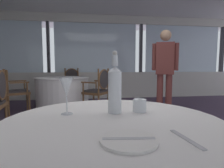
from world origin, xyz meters
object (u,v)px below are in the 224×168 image
water_tumbler (140,105)px  dining_chair_0_0 (13,88)px  water_bottle (115,88)px  dining_chair_0_1 (99,87)px  diner_person_0 (165,67)px  side_plate (129,140)px  wine_glass (66,88)px  dining_chair_0_2 (71,81)px

water_tumbler → dining_chair_0_0: dining_chair_0_0 is taller
water_bottle → dining_chair_0_1: size_ratio=0.36×
water_tumbler → diner_person_0: size_ratio=0.04×
side_plate → water_tumbler: size_ratio=2.69×
side_plate → water_bottle: size_ratio=0.59×
wine_glass → dining_chair_0_1: 3.03m
wine_glass → water_tumbler: wine_glass is taller
side_plate → dining_chair_0_1: 3.41m
wine_glass → water_bottle: bearing=-1.2°
side_plate → wine_glass: bearing=121.9°
dining_chair_0_0 → dining_chair_0_1: 1.87m
side_plate → water_bottle: 0.43m
water_bottle → dining_chair_0_2: water_bottle is taller
dining_chair_0_1 → dining_chair_0_2: dining_chair_0_1 is taller
water_bottle → dining_chair_0_0: water_bottle is taller
side_plate → water_tumbler: 0.45m
wine_glass → dining_chair_0_2: size_ratio=0.21×
dining_chair_0_0 → dining_chair_0_1: (1.86, -0.21, 0.01)m
side_plate → water_bottle: bearing=88.4°
dining_chair_0_2 → diner_person_0: 3.00m
wine_glass → side_plate: bearing=-58.1°
side_plate → water_bottle: (0.01, 0.41, 0.14)m
diner_person_0 → dining_chair_0_0: bearing=-76.4°
water_bottle → dining_chair_0_1: water_bottle is taller
dining_chair_0_2 → wine_glass: bearing=10.9°
wine_glass → dining_chair_0_0: 3.54m
wine_glass → dining_chair_0_2: (-0.37, 4.71, -0.34)m
wine_glass → dining_chair_0_1: bearing=82.7°
wine_glass → dining_chair_0_1: dining_chair_0_1 is taller
dining_chair_0_1 → diner_person_0: diner_person_0 is taller
side_plate → diner_person_0: 3.36m
dining_chair_0_0 → dining_chair_0_1: size_ratio=0.97×
side_plate → dining_chair_0_0: dining_chair_0_0 is taller
water_tumbler → dining_chair_0_0: 3.73m
side_plate → diner_person_0: bearing=64.2°
water_tumbler → dining_chair_0_1: (-0.04, 2.99, -0.22)m
wine_glass → dining_chair_0_0: bearing=114.8°
dining_chair_0_0 → diner_person_0: diner_person_0 is taller
dining_chair_0_1 → diner_person_0: (1.34, -0.39, 0.44)m
water_bottle → dining_chair_0_2: (-0.64, 4.71, -0.33)m
water_bottle → wine_glass: water_bottle is taller
water_tumbler → dining_chair_0_1: 3.00m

